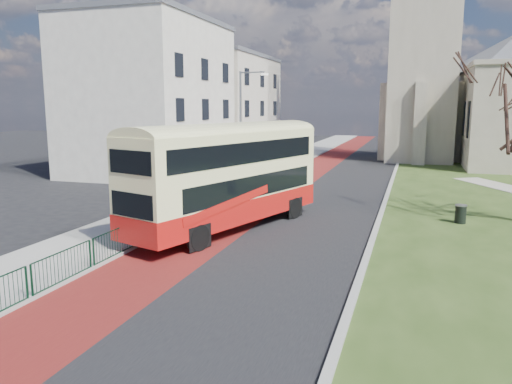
% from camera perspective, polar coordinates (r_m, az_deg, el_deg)
% --- Properties ---
extents(ground, '(160.00, 160.00, 0.00)m').
position_cam_1_polar(ground, '(18.91, -7.01, -7.74)').
color(ground, black).
rests_on(ground, ground).
extents(road_carriageway, '(9.00, 120.00, 0.01)m').
position_cam_1_polar(road_carriageway, '(37.30, 8.03, 0.97)').
color(road_carriageway, black).
rests_on(road_carriageway, ground).
extents(bus_lane, '(3.40, 120.00, 0.01)m').
position_cam_1_polar(bus_lane, '(37.83, 3.99, 1.16)').
color(bus_lane, '#591414').
rests_on(bus_lane, ground).
extents(pavement_west, '(4.00, 120.00, 0.12)m').
position_cam_1_polar(pavement_west, '(38.88, -1.45, 1.50)').
color(pavement_west, gray).
rests_on(pavement_west, ground).
extents(kerb_west, '(0.25, 120.00, 0.13)m').
position_cam_1_polar(kerb_west, '(38.28, 1.38, 1.38)').
color(kerb_west, '#999993').
rests_on(kerb_west, ground).
extents(kerb_east, '(0.25, 80.00, 0.13)m').
position_cam_1_polar(kerb_east, '(38.79, 15.24, 1.14)').
color(kerb_east, '#999993').
rests_on(kerb_east, ground).
extents(pedestrian_railing, '(0.07, 24.00, 1.12)m').
position_cam_1_polar(pedestrian_railing, '(23.49, -9.53, -2.93)').
color(pedestrian_railing, '#0B311D').
rests_on(pedestrian_railing, ground).
extents(gothic_church, '(16.38, 18.00, 40.00)m').
position_cam_1_polar(gothic_church, '(55.08, 23.71, 16.80)').
color(gothic_church, gray).
rests_on(gothic_church, ground).
extents(street_block_near, '(10.30, 14.30, 13.00)m').
position_cam_1_polar(street_block_near, '(44.03, -11.95, 10.69)').
color(street_block_near, beige).
rests_on(street_block_near, ground).
extents(street_block_far, '(10.30, 16.30, 11.50)m').
position_cam_1_polar(street_block_far, '(58.49, -4.08, 9.87)').
color(street_block_far, beige).
rests_on(street_block_far, ground).
extents(streetlamp, '(2.13, 0.18, 8.00)m').
position_cam_1_polar(streetlamp, '(36.39, -1.54, 8.10)').
color(streetlamp, gray).
rests_on(streetlamp, pavement_west).
extents(bus, '(6.00, 11.54, 4.72)m').
position_cam_1_polar(bus, '(22.81, -3.19, 2.28)').
color(bus, '#AE1310').
rests_on(bus, ground).
extents(litter_bin, '(0.71, 0.71, 0.91)m').
position_cam_1_polar(litter_bin, '(26.23, 22.34, -2.33)').
color(litter_bin, black).
rests_on(litter_bin, grass_green).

